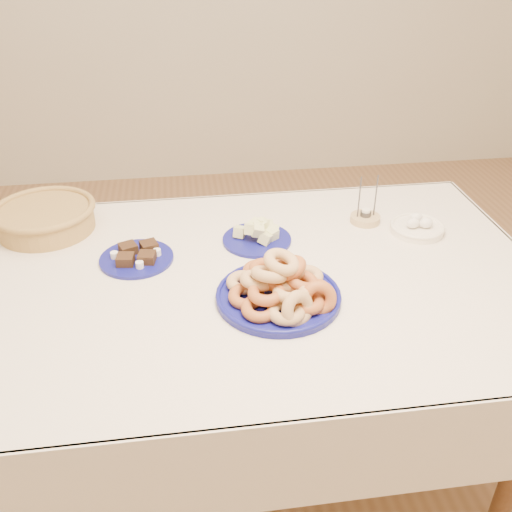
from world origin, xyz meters
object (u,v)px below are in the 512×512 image
object	(u,v)px
dining_table	(254,306)
donut_platter	(280,289)
egg_bowl	(417,227)
candle_holder	(365,218)
brownie_plate	(137,257)
melon_plate	(258,235)
wicker_basket	(45,217)

from	to	relation	value
dining_table	donut_platter	bearing A→B (deg)	-66.50
dining_table	egg_bowl	distance (m)	0.61
candle_holder	dining_table	bearing A→B (deg)	-146.24
dining_table	brownie_plate	size ratio (longest dim) A/B	6.54
melon_plate	egg_bowl	distance (m)	0.52
egg_bowl	brownie_plate	bearing A→B (deg)	-176.77
donut_platter	egg_bowl	world-z (taller)	donut_platter
dining_table	wicker_basket	distance (m)	0.75
dining_table	candle_holder	xyz separation A→B (m)	(0.42, 0.28, 0.12)
donut_platter	dining_table	bearing A→B (deg)	113.50
dining_table	candle_holder	distance (m)	0.52
brownie_plate	melon_plate	bearing A→B (deg)	9.55
melon_plate	donut_platter	bearing A→B (deg)	-87.66
melon_plate	wicker_basket	xyz separation A→B (m)	(-0.68, 0.17, 0.02)
brownie_plate	egg_bowl	xyz separation A→B (m)	(0.90, 0.05, 0.01)
wicker_basket	egg_bowl	xyz separation A→B (m)	(1.20, -0.19, -0.03)
dining_table	egg_bowl	bearing A→B (deg)	18.45
donut_platter	brownie_plate	distance (m)	0.47
dining_table	melon_plate	xyz separation A→B (m)	(0.04, 0.20, 0.13)
brownie_plate	candle_holder	size ratio (longest dim) A/B	1.56
melon_plate	candle_holder	size ratio (longest dim) A/B	1.52
candle_holder	brownie_plate	bearing A→B (deg)	-169.33
melon_plate	wicker_basket	size ratio (longest dim) A/B	0.58
dining_table	donut_platter	world-z (taller)	donut_platter
brownie_plate	egg_bowl	world-z (taller)	egg_bowl
donut_platter	melon_plate	world-z (taller)	donut_platter
brownie_plate	egg_bowl	size ratio (longest dim) A/B	1.35
wicker_basket	dining_table	bearing A→B (deg)	-30.50
candle_holder	egg_bowl	size ratio (longest dim) A/B	0.87
melon_plate	egg_bowl	size ratio (longest dim) A/B	1.32
donut_platter	candle_holder	distance (m)	0.55
egg_bowl	donut_platter	bearing A→B (deg)	-148.31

